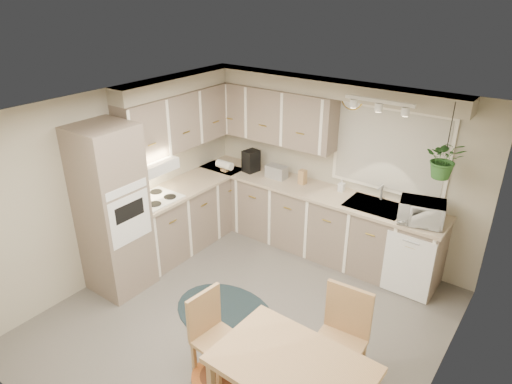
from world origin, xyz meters
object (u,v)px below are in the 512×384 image
pet_bed (219,379)px  chair_left (219,339)px  braided_rug (225,312)px  microwave (422,210)px  chair_back (338,344)px

pet_bed → chair_left: bearing=126.5°
chair_left → braided_rug: 1.03m
pet_bed → microwave: microwave is taller
chair_back → braided_rug: 1.60m
chair_back → microwave: size_ratio=1.99×
chair_left → microwave: size_ratio=1.78×
chair_back → chair_left: bearing=26.2°
braided_rug → chair_back: bearing=-6.8°
chair_left → microwave: bearing=163.4°
chair_back → pet_bed: chair_back is taller
braided_rug → microwave: (1.57, 1.73, 1.11)m
chair_back → pet_bed: 1.19m
chair_back → microwave: 2.01m
braided_rug → pet_bed: size_ratio=2.39×
chair_left → braided_rug: chair_left is taller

